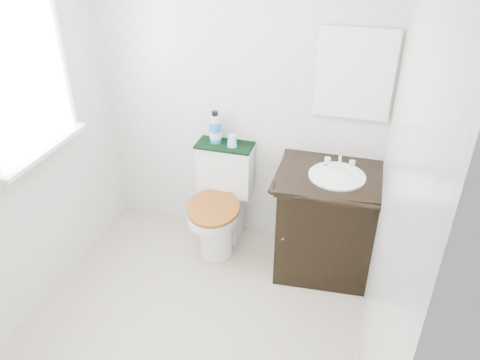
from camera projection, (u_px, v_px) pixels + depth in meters
The scene contains 14 objects.
floor at pixel (189, 330), 3.10m from camera, with size 2.40×2.40×0.00m, color #C1B89B.
wall_back at pixel (239, 96), 3.47m from camera, with size 2.40×2.40×0.00m, color silver.
wall_front at pixel (31, 356), 1.50m from camera, with size 2.40×2.40×0.00m, color silver.
wall_left at pixel (3, 148), 2.75m from camera, with size 2.40×2.40×0.00m, color silver.
wall_right at pixel (391, 206), 2.23m from camera, with size 2.40×2.40×0.00m, color silver.
window at pixel (21, 78), 2.76m from camera, with size 0.02×0.70×0.90m, color white.
mirror at pixel (355, 74), 3.13m from camera, with size 0.50×0.02×0.60m, color silver.
toilet at pixel (221, 205), 3.73m from camera, with size 0.47×0.67×0.83m.
vanity at pixel (328, 219), 3.44m from camera, with size 0.79×0.69×0.92m.
trash_bin at pixel (227, 225), 3.88m from camera, with size 0.20×0.17×0.26m.
towel at pixel (225, 145), 3.59m from camera, with size 0.44×0.22×0.02m, color black.
mouthwash_bottle at pixel (215, 128), 3.56m from camera, with size 0.09×0.09×0.25m.
cup at pixel (232, 141), 3.53m from camera, with size 0.07×0.07×0.09m, color #99D2FA.
soap_bar at pixel (326, 165), 3.33m from camera, with size 0.06×0.04×0.02m, color #1B8178.
Camera 1 is at (0.92, -1.97, 2.45)m, focal length 35.00 mm.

